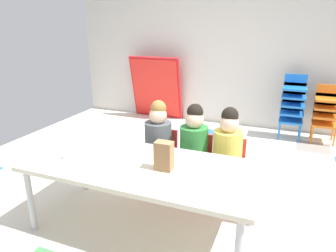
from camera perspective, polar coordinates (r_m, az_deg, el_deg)
ground_plane at (r=3.19m, az=1.17°, el=-12.14°), size 5.30×4.95×0.02m
back_wall at (r=5.15m, az=11.37°, el=14.74°), size 5.30×0.10×2.62m
craft_table at (r=2.44m, az=-4.85°, el=-7.97°), size 1.81×0.82×0.57m
seated_child_near_camera at (r=3.02m, az=-1.75°, el=-2.10°), size 0.32×0.31×0.92m
seated_child_middle_seat at (r=2.90m, az=4.82°, el=-3.03°), size 0.32×0.31×0.92m
seated_child_far_right at (r=2.83m, az=10.95°, el=-3.86°), size 0.32×0.32×0.92m
kid_chair_blue_stack at (r=4.81m, az=22.01°, el=3.93°), size 0.32×0.30×0.92m
kid_chair_orange_stack at (r=4.85m, az=27.07°, el=2.60°), size 0.32×0.30×0.80m
folded_activity_table at (r=5.41m, az=-2.19°, el=7.01°), size 0.90×0.29×1.09m
paper_bag_brown at (r=2.29m, az=-0.76°, el=-5.52°), size 0.13×0.09×0.22m
paper_plate_near_edge at (r=2.65m, az=-17.93°, el=-5.51°), size 0.18×0.18×0.01m
paper_plate_center_table at (r=2.62m, az=-9.64°, el=-5.13°), size 0.18×0.18×0.01m
donut_powdered_on_plate at (r=2.64m, az=-17.97°, el=-5.14°), size 0.11×0.11×0.03m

